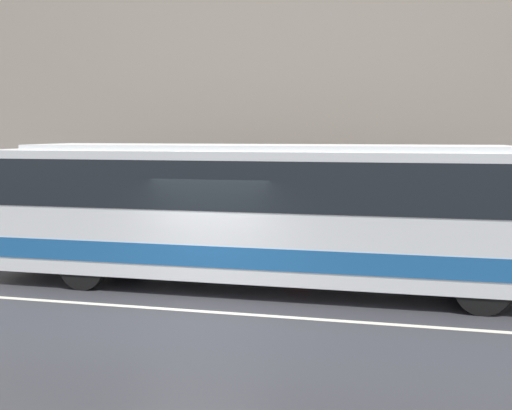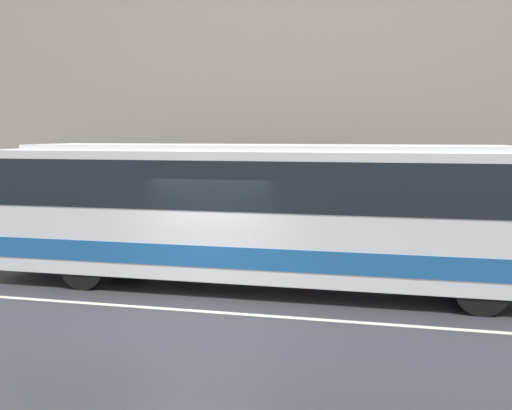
# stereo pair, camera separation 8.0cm
# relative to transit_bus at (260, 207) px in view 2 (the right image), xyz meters

# --- Properties ---
(ground_plane) EXTENTS (60.00, 60.00, 0.00)m
(ground_plane) POSITION_rel_transit_bus_xyz_m (-0.79, -2.10, -1.79)
(ground_plane) COLOR #333338
(sidewalk) EXTENTS (60.00, 2.95, 0.16)m
(sidewalk) POSITION_rel_transit_bus_xyz_m (-0.79, 3.37, -1.71)
(sidewalk) COLOR #A09E99
(sidewalk) RESTS_ON ground_plane
(building_facade) EXTENTS (60.00, 0.35, 13.77)m
(building_facade) POSITION_rel_transit_bus_xyz_m (-0.79, 4.99, 4.88)
(building_facade) COLOR gray
(building_facade) RESTS_ON ground_plane
(lane_stripe) EXTENTS (54.00, 0.14, 0.01)m
(lane_stripe) POSITION_rel_transit_bus_xyz_m (-0.79, -2.10, -1.79)
(lane_stripe) COLOR beige
(lane_stripe) RESTS_ON ground_plane
(transit_bus) EXTENTS (12.31, 2.59, 3.18)m
(transit_bus) POSITION_rel_transit_bus_xyz_m (0.00, 0.00, 0.00)
(transit_bus) COLOR white
(transit_bus) RESTS_ON ground_plane
(pedestrian_waiting) EXTENTS (0.36, 0.36, 1.68)m
(pedestrian_waiting) POSITION_rel_transit_bus_xyz_m (0.39, 3.30, -0.85)
(pedestrian_waiting) COLOR maroon
(pedestrian_waiting) RESTS_ON sidewalk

